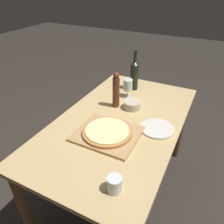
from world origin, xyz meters
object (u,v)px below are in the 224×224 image
pizza (107,131)px  small_bowl (132,105)px  wine_bottle (134,74)px  wine_glass (128,85)px  pepper_mill (116,91)px

pizza → small_bowl: bearing=87.7°
wine_bottle → small_bowl: wine_bottle is taller
pizza → wine_glass: 0.56m
pizza → wine_bottle: wine_bottle is taller
pepper_mill → wine_glass: pepper_mill is taller
pepper_mill → small_bowl: bearing=12.8°
pepper_mill → wine_glass: bearing=85.2°
pepper_mill → small_bowl: pepper_mill is taller
wine_bottle → pepper_mill: size_ratio=1.24×
wine_glass → small_bowl: (0.11, -0.16, -0.07)m
small_bowl → pizza: bearing=-92.3°
wine_bottle → wine_glass: bearing=-87.3°
wine_glass → small_bowl: size_ratio=1.18×
pizza → pepper_mill: bearing=107.2°
wine_glass → pizza: bearing=-80.2°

